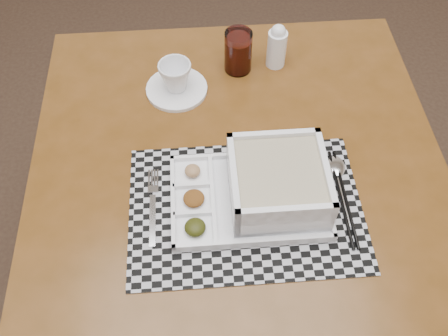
{
  "coord_description": "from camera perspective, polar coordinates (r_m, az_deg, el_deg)",
  "views": [
    {
      "loc": [
        0.37,
        0.1,
        1.56
      ],
      "look_at": [
        0.4,
        0.69,
        0.74
      ],
      "focal_mm": 40.0,
      "sensor_mm": 36.0,
      "label": 1
    }
  ],
  "objects": [
    {
      "name": "serving_tray",
      "position": [
        1.01,
        5.3,
        -2.15
      ],
      "size": [
        0.32,
        0.23,
        0.1
      ],
      "color": "white",
      "rests_on": "placemat"
    },
    {
      "name": "fork",
      "position": [
        1.04,
        -8.11,
        -4.15
      ],
      "size": [
        0.02,
        0.19,
        0.0
      ],
      "color": "silver",
      "rests_on": "placemat"
    },
    {
      "name": "cup",
      "position": [
        1.21,
        -5.57,
        10.38
      ],
      "size": [
        0.09,
        0.09,
        0.07
      ],
      "primitive_type": "imported",
      "rotation": [
        0.0,
        0.0,
        0.1
      ],
      "color": "white",
      "rests_on": "saucer"
    },
    {
      "name": "placemat",
      "position": [
        1.03,
        2.49,
        -4.6
      ],
      "size": [
        0.48,
        0.34,
        0.0
      ],
      "primitive_type": "cube",
      "rotation": [
        0.0,
        0.0,
        0.02
      ],
      "color": "#AAAAB2",
      "rests_on": "dining_table"
    },
    {
      "name": "spoon",
      "position": [
        1.1,
        12.89,
        -0.36
      ],
      "size": [
        0.04,
        0.18,
        0.01
      ],
      "color": "silver",
      "rests_on": "placemat"
    },
    {
      "name": "chopsticks",
      "position": [
        1.06,
        13.45,
        -3.3
      ],
      "size": [
        0.02,
        0.24,
        0.01
      ],
      "color": "black",
      "rests_on": "placemat"
    },
    {
      "name": "juice_glass",
      "position": [
        1.26,
        1.62,
        13.03
      ],
      "size": [
        0.07,
        0.07,
        0.11
      ],
      "color": "white",
      "rests_on": "dining_table"
    },
    {
      "name": "dining_table",
      "position": [
        1.16,
        1.51,
        -0.88
      ],
      "size": [
        0.93,
        0.93,
        0.68
      ],
      "color": "#4D2E0E",
      "rests_on": "ground"
    },
    {
      "name": "saucer",
      "position": [
        1.24,
        -5.42,
        8.98
      ],
      "size": [
        0.15,
        0.15,
        0.01
      ],
      "primitive_type": "cylinder",
      "color": "white",
      "rests_on": "dining_table"
    },
    {
      "name": "creamer_bottle",
      "position": [
        1.28,
        6.06,
        13.69
      ],
      "size": [
        0.05,
        0.05,
        0.12
      ],
      "color": "white",
      "rests_on": "dining_table"
    }
  ]
}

